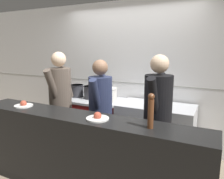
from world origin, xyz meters
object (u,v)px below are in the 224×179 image
pepper_mill (151,110)px  sauce_pot (91,92)px  chef_head_cook (61,101)px  stock_pot (77,90)px  chef_line (158,115)px  plated_dish_main (24,105)px  plated_dish_appetiser (98,118)px  braising_pot (108,94)px  chef_sous (101,111)px  oven_range (92,121)px

pepper_mill → sauce_pot: bearing=139.1°
pepper_mill → chef_head_cook: size_ratio=0.21×
sauce_pot → pepper_mill: pepper_mill is taller
sauce_pot → stock_pot: bearing=178.6°
chef_head_cook → chef_line: (1.57, -0.04, -0.01)m
plated_dish_main → chef_line: (1.70, 0.57, -0.07)m
plated_dish_appetiser → pepper_mill: (0.60, 0.00, 0.16)m
plated_dish_appetiser → pepper_mill: size_ratio=0.72×
braising_pot → chef_sous: 0.73m
pepper_mill → chef_line: bearing=97.8°
chef_sous → stock_pot: bearing=129.7°
sauce_pot → chef_sous: 0.95m
oven_range → pepper_mill: 2.11m
sauce_pot → plated_dish_main: size_ratio=1.10×
plated_dish_appetiser → chef_head_cook: chef_head_cook is taller
plated_dish_appetiser → chef_head_cook: (-1.05, 0.63, -0.06)m
stock_pot → chef_sous: chef_sous is taller
oven_range → chef_line: (1.41, -0.70, 0.52)m
plated_dish_appetiser → chef_sous: 0.67m
plated_dish_main → chef_line: bearing=18.6°
plated_dish_appetiser → chef_line: 0.79m
plated_dish_main → chef_sous: chef_sous is taller
oven_range → chef_head_cook: size_ratio=0.66×
oven_range → chef_sous: bearing=-50.0°
oven_range → sauce_pot: 0.55m
oven_range → chef_line: 1.66m
plated_dish_main → oven_range: bearing=77.2°
stock_pot → braising_pot: bearing=-4.0°
braising_pot → chef_line: (1.05, -0.68, -0.04)m
chef_sous → plated_dish_appetiser: bearing=-75.1°
plated_dish_main → chef_head_cook: (0.13, 0.61, -0.06)m
pepper_mill → chef_sous: chef_sous is taller
stock_pot → plated_dish_main: stock_pot is taller
braising_pot → plated_dish_main: bearing=-117.4°
oven_range → pepper_mill: size_ratio=3.20×
sauce_pot → braising_pot: 0.38m
stock_pot → chef_head_cook: size_ratio=0.14×
plated_dish_main → plated_dish_appetiser: size_ratio=0.96×
braising_pot → chef_sous: chef_sous is taller
oven_range → sauce_pot: bearing=132.7°
oven_range → braising_pot: braising_pot is taller
braising_pot → chef_sous: size_ratio=0.20×
braising_pot → pepper_mill: bearing=-48.2°
sauce_pot → chef_sous: (0.61, -0.73, -0.08)m
sauce_pot → pepper_mill: size_ratio=0.76×
sauce_pot → chef_line: chef_line is taller
oven_range → chef_line: bearing=-26.4°
stock_pot → pepper_mill: size_ratio=0.70×
stock_pot → braising_pot: (0.69, -0.05, 0.00)m
plated_dish_main → plated_dish_appetiser: bearing=-1.0°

